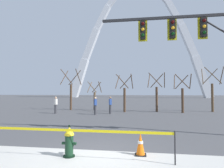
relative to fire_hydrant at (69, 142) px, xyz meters
The scene contains 15 objects.
ground_plane 0.98m from the fire_hydrant, 32.31° to the left, with size 240.00×240.00×0.00m, color #474749.
fire_hydrant is the anchor object (origin of this frame).
caution_tape_barrier 0.28m from the fire_hydrant, 103.54° to the right, with size 6.46×0.10×0.95m.
traffic_cone_by_hydrant 2.26m from the fire_hydrant, 12.70° to the left, with size 0.36×0.36×0.73m.
traffic_signal_gantry 7.71m from the fire_hydrant, 33.30° to the left, with size 7.82×0.44×6.00m.
monument_arch 68.20m from the fire_hydrant, 89.36° to the left, with size 50.98×2.61×43.90m.
tree_far_left 16.49m from the fire_hydrant, 110.52° to the left, with size 2.11×2.12×4.59m.
tree_left_mid 15.76m from the fire_hydrant, 101.01° to the left, with size 1.49×1.50×3.20m.
tree_center_left 14.06m from the fire_hydrant, 88.02° to the left, with size 1.77×1.78×3.83m.
tree_center_right 15.33m from the fire_hydrant, 75.81° to the left, with size 1.85×1.86×4.01m.
tree_right_mid 15.36m from the fire_hydrant, 66.30° to the left, with size 1.74×1.75×3.76m.
tree_far_right 18.15m from the fire_hydrant, 58.80° to the left, with size 2.09×2.10×4.55m.
pedestrian_walking_left 12.22m from the fire_hydrant, 93.23° to the left, with size 0.32×0.39×1.59m.
pedestrian_standing_center 11.41m from the fire_hydrant, 99.56° to the left, with size 0.34×0.39×1.59m.
pedestrian_walking_right 12.94m from the fire_hydrant, 116.70° to the left, with size 0.24×0.36×1.59m.
Camera 1 is at (1.54, -6.38, 2.03)m, focal length 31.39 mm.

